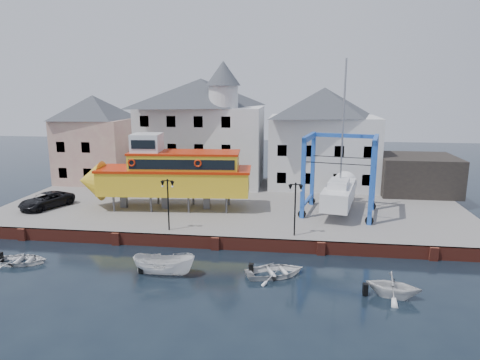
# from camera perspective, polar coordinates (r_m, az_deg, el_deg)

# --- Properties ---
(ground) EXTENTS (140.00, 140.00, 0.00)m
(ground) POSITION_cam_1_polar(r_m,az_deg,el_deg) (33.42, -3.29, -9.23)
(ground) COLOR black
(ground) RESTS_ON ground
(hardstanding) EXTENTS (44.00, 22.00, 1.00)m
(hardstanding) POSITION_cam_1_polar(r_m,az_deg,el_deg) (43.56, -0.63, -3.35)
(hardstanding) COLOR slate
(hardstanding) RESTS_ON ground
(quay_wall) EXTENTS (44.00, 0.47, 1.00)m
(quay_wall) POSITION_cam_1_polar(r_m,az_deg,el_deg) (33.33, -3.27, -8.36)
(quay_wall) COLOR maroon
(quay_wall) RESTS_ON ground
(building_pink) EXTENTS (8.00, 7.00, 10.30)m
(building_pink) POSITION_cam_1_polar(r_m,az_deg,el_deg) (54.43, -18.75, 5.21)
(building_pink) COLOR tan
(building_pink) RESTS_ON hardstanding
(building_white_main) EXTENTS (14.00, 8.30, 14.00)m
(building_white_main) POSITION_cam_1_polar(r_m,az_deg,el_deg) (50.33, -4.99, 6.66)
(building_white_main) COLOR silver
(building_white_main) RESTS_ON hardstanding
(building_white_right) EXTENTS (12.00, 8.00, 11.20)m
(building_white_right) POSITION_cam_1_polar(r_m,az_deg,el_deg) (49.94, 11.00, 5.58)
(building_white_right) COLOR silver
(building_white_right) RESTS_ON hardstanding
(shed_dark) EXTENTS (8.00, 7.00, 4.00)m
(shed_dark) POSITION_cam_1_polar(r_m,az_deg,el_deg) (50.16, 22.43, 0.73)
(shed_dark) COLOR black
(shed_dark) RESTS_ON hardstanding
(lamp_post_left) EXTENTS (1.12, 0.32, 4.20)m
(lamp_post_left) POSITION_cam_1_polar(r_m,az_deg,el_deg) (34.20, -9.61, -1.54)
(lamp_post_left) COLOR black
(lamp_post_left) RESTS_ON hardstanding
(lamp_post_right) EXTENTS (1.12, 0.32, 4.20)m
(lamp_post_right) POSITION_cam_1_polar(r_m,az_deg,el_deg) (32.74, 7.39, -2.09)
(lamp_post_right) COLOR black
(lamp_post_right) RESTS_ON hardstanding
(tour_boat) EXTENTS (16.45, 5.08, 7.06)m
(tour_boat) POSITION_cam_1_polar(r_m,az_deg,el_deg) (40.53, -10.04, 0.83)
(tour_boat) COLOR #59595E
(tour_boat) RESTS_ON hardstanding
(travel_lift) EXTENTS (7.27, 9.32, 13.66)m
(travel_lift) POSITION_cam_1_polar(r_m,az_deg,el_deg) (40.12, 13.22, -0.96)
(travel_lift) COLOR #1C40B3
(travel_lift) RESTS_ON hardstanding
(van) EXTENTS (4.19, 5.67, 1.43)m
(van) POSITION_cam_1_polar(r_m,az_deg,el_deg) (44.64, -24.40, -2.47)
(van) COLOR black
(van) RESTS_ON hardstanding
(motorboat_a) EXTENTS (4.23, 1.62, 1.63)m
(motorboat_a) POSITION_cam_1_polar(r_m,az_deg,el_deg) (29.63, -10.03, -12.32)
(motorboat_a) COLOR silver
(motorboat_a) RESTS_ON ground
(motorboat_b) EXTENTS (4.76, 4.14, 0.83)m
(motorboat_b) POSITION_cam_1_polar(r_m,az_deg,el_deg) (29.16, 4.69, -12.59)
(motorboat_b) COLOR silver
(motorboat_b) RESTS_ON ground
(motorboat_c) EXTENTS (3.75, 3.44, 1.66)m
(motorboat_c) POSITION_cam_1_polar(r_m,az_deg,el_deg) (27.95, 19.66, -14.47)
(motorboat_c) COLOR silver
(motorboat_c) RESTS_ON ground
(motorboat_d) EXTENTS (3.88, 2.98, 0.75)m
(motorboat_d) POSITION_cam_1_polar(r_m,az_deg,el_deg) (34.57, -27.12, -9.88)
(motorboat_d) COLOR silver
(motorboat_d) RESTS_ON ground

